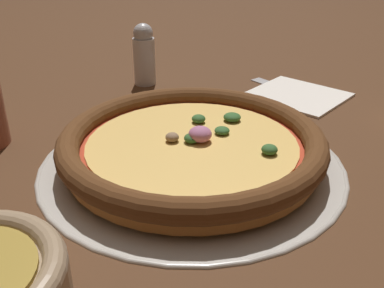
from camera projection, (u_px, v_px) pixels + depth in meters
ground_plane at (192, 165)px, 0.56m from camera, size 3.00×3.00×0.00m
pizza_tray at (192, 162)px, 0.56m from camera, size 0.37×0.37×0.01m
pizza at (192, 144)px, 0.54m from camera, size 0.32×0.32×0.04m
napkin at (298, 94)px, 0.77m from camera, size 0.20×0.19×0.01m
fork at (284, 88)px, 0.80m from camera, size 0.16×0.08×0.00m
pepper_shaker at (144, 54)px, 0.80m from camera, size 0.04×0.04×0.11m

